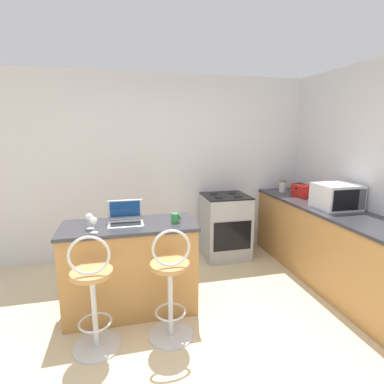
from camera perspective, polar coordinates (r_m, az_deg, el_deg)
ground_plane at (r=2.72m, az=-1.37°, el=-30.50°), size 20.00×20.00×0.00m
wall_back at (r=4.35m, az=-7.84°, el=4.56°), size 12.00×0.06×2.60m
breakfast_bar at (r=3.19m, az=-11.58°, el=-13.88°), size 1.31×0.58×0.92m
counter_right at (r=3.99m, az=25.37°, el=-9.53°), size 0.65×2.82×0.92m
bar_stool_near at (r=2.72m, az=-18.32°, el=-18.29°), size 0.40×0.40×1.04m
bar_stool_far at (r=2.73m, az=-4.14°, el=-17.56°), size 0.40×0.40×1.04m
laptop at (r=3.06m, az=-12.57°, el=-4.74°), size 0.34×0.30×0.23m
microwave at (r=3.90m, az=25.87°, el=-0.75°), size 0.47×0.41×0.29m
toaster at (r=4.45m, az=20.16°, el=0.30°), size 0.18×0.29×0.18m
stove_range at (r=4.41m, az=6.33°, el=-6.48°), size 0.63×0.61×0.93m
mug_green at (r=3.00m, az=-3.20°, el=-4.95°), size 0.09×0.07×0.09m
storage_jar at (r=4.70m, az=16.88°, el=1.09°), size 0.10×0.10×0.17m
wine_glass_tall at (r=2.82m, az=-18.24°, el=-5.35°), size 0.07×0.07×0.15m
wine_glass_short at (r=2.95m, az=-18.97°, el=-4.66°), size 0.07×0.07×0.15m
mug_white at (r=4.94m, az=18.91°, el=0.96°), size 0.09×0.07×0.09m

